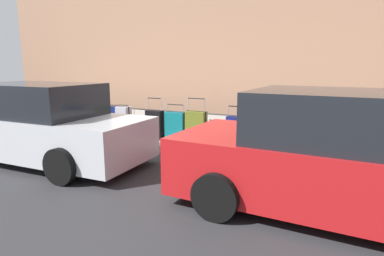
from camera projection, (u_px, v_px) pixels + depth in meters
name	position (u px, v px, depth m)	size (l,w,h in m)	color
ground_plane	(137.00, 149.00, 7.73)	(40.00, 40.00, 0.00)	#28282B
sidewalk_curb	(184.00, 128.00, 9.93)	(18.00, 5.00, 0.14)	gray
suitcase_teal_0	(329.00, 142.00, 6.51)	(0.41, 0.29, 0.82)	#0F606B
suitcase_black_1	(305.00, 138.00, 6.58)	(0.36, 0.27, 0.98)	black
suitcase_red_2	(281.00, 141.00, 6.87)	(0.51, 0.25, 0.75)	red
suitcase_silver_3	(259.00, 137.00, 7.13)	(0.36, 0.28, 0.59)	#9EA0A8
suitcase_navy_4	(237.00, 132.00, 7.20)	(0.48, 0.24, 0.97)	navy
suitcase_maroon_5	(216.00, 134.00, 7.48)	(0.41, 0.24, 0.61)	maroon
suitcase_olive_6	(196.00, 127.00, 7.70)	(0.50, 0.25, 1.10)	#59601E
suitcase_teal_7	(175.00, 126.00, 7.95)	(0.51, 0.24, 0.92)	#0F606B
suitcase_black_8	(155.00, 125.00, 8.12)	(0.46, 0.22, 1.06)	black
suitcase_red_9	(140.00, 126.00, 8.43)	(0.43, 0.24, 0.74)	red
suitcase_silver_10	(124.00, 121.00, 8.52)	(0.36, 0.26, 0.83)	#9EA0A8
suitcase_navy_11	(113.00, 120.00, 8.87)	(0.49, 0.21, 0.80)	navy
fire_hydrant	(91.00, 118.00, 9.10)	(0.39, 0.21, 0.71)	red
bollard_post	(73.00, 117.00, 9.21)	(0.14, 0.14, 0.75)	#333338
parking_meter	(375.00, 118.00, 6.26)	(0.12, 0.09, 1.27)	slate
parked_car_red_0	(341.00, 158.00, 4.24)	(4.55, 2.25, 1.66)	#AD1619
parked_car_silver_1	(39.00, 125.00, 6.66)	(4.80, 2.06, 1.63)	#B2B5BA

